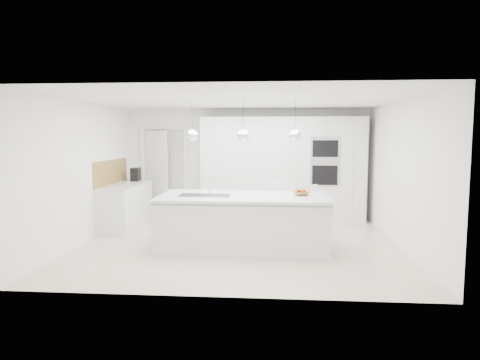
# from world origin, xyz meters

# --- Properties ---
(floor) EXTENTS (5.50, 5.50, 0.00)m
(floor) POSITION_xyz_m (0.00, 0.00, 0.00)
(floor) COLOR beige
(floor) RESTS_ON ground
(wall_back) EXTENTS (5.50, 0.00, 5.50)m
(wall_back) POSITION_xyz_m (0.00, 2.50, 1.25)
(wall_back) COLOR white
(wall_back) RESTS_ON ground
(wall_left) EXTENTS (0.00, 5.00, 5.00)m
(wall_left) POSITION_xyz_m (-2.75, 0.00, 1.25)
(wall_left) COLOR white
(wall_left) RESTS_ON ground
(ceiling) EXTENTS (5.50, 5.50, 0.00)m
(ceiling) POSITION_xyz_m (0.00, 0.00, 2.50)
(ceiling) COLOR white
(ceiling) RESTS_ON wall_back
(tall_cabinets) EXTENTS (3.60, 0.60, 2.30)m
(tall_cabinets) POSITION_xyz_m (0.80, 2.20, 1.15)
(tall_cabinets) COLOR silver
(tall_cabinets) RESTS_ON floor
(oven_stack) EXTENTS (0.62, 0.04, 1.05)m
(oven_stack) POSITION_xyz_m (1.70, 1.89, 1.35)
(oven_stack) COLOR #A5A5A8
(oven_stack) RESTS_ON tall_cabinets
(doorway_frame) EXTENTS (1.11, 0.08, 2.13)m
(doorway_frame) POSITION_xyz_m (-1.95, 2.47, 1.02)
(doorway_frame) COLOR white
(doorway_frame) RESTS_ON floor
(hallway_door) EXTENTS (0.76, 0.38, 2.00)m
(hallway_door) POSITION_xyz_m (-2.20, 2.42, 1.00)
(hallway_door) COLOR white
(hallway_door) RESTS_ON floor
(radiator) EXTENTS (0.32, 0.04, 1.40)m
(radiator) POSITION_xyz_m (-1.63, 2.46, 0.85)
(radiator) COLOR white
(radiator) RESTS_ON floor
(left_base_cabinets) EXTENTS (0.60, 1.80, 0.86)m
(left_base_cabinets) POSITION_xyz_m (-2.45, 1.20, 0.43)
(left_base_cabinets) COLOR silver
(left_base_cabinets) RESTS_ON floor
(left_worktop) EXTENTS (0.62, 1.82, 0.04)m
(left_worktop) POSITION_xyz_m (-2.45, 1.20, 0.88)
(left_worktop) COLOR silver
(left_worktop) RESTS_ON left_base_cabinets
(oak_backsplash) EXTENTS (0.02, 1.80, 0.50)m
(oak_backsplash) POSITION_xyz_m (-2.74, 1.20, 1.15)
(oak_backsplash) COLOR #9F7C3E
(oak_backsplash) RESTS_ON wall_left
(island_base) EXTENTS (2.80, 1.20, 0.86)m
(island_base) POSITION_xyz_m (0.10, -0.30, 0.43)
(island_base) COLOR silver
(island_base) RESTS_ON floor
(island_worktop) EXTENTS (2.84, 1.40, 0.04)m
(island_worktop) POSITION_xyz_m (0.10, -0.25, 0.88)
(island_worktop) COLOR silver
(island_worktop) RESTS_ON island_base
(island_sink) EXTENTS (0.84, 0.44, 0.18)m
(island_sink) POSITION_xyz_m (-0.55, -0.30, 0.82)
(island_sink) COLOR #3F3F42
(island_sink) RESTS_ON island_worktop
(island_tap) EXTENTS (0.02, 0.02, 0.30)m
(island_tap) POSITION_xyz_m (-0.50, -0.10, 1.05)
(island_tap) COLOR white
(island_tap) RESTS_ON island_worktop
(pendant_left) EXTENTS (0.20, 0.20, 0.20)m
(pendant_left) POSITION_xyz_m (-0.75, -0.30, 1.90)
(pendant_left) COLOR white
(pendant_left) RESTS_ON ceiling
(pendant_mid) EXTENTS (0.20, 0.20, 0.20)m
(pendant_mid) POSITION_xyz_m (0.10, -0.30, 1.90)
(pendant_mid) COLOR white
(pendant_mid) RESTS_ON ceiling
(pendant_right) EXTENTS (0.20, 0.20, 0.20)m
(pendant_right) POSITION_xyz_m (0.95, -0.30, 1.90)
(pendant_right) COLOR white
(pendant_right) RESTS_ON ceiling
(fruit_bowl) EXTENTS (0.34, 0.34, 0.07)m
(fruit_bowl) POSITION_xyz_m (1.07, -0.18, 0.94)
(fruit_bowl) COLOR #9F7C3E
(fruit_bowl) RESTS_ON island_worktop
(espresso_machine) EXTENTS (0.18, 0.28, 0.29)m
(espresso_machine) POSITION_xyz_m (-2.43, 1.83, 1.05)
(espresso_machine) COLOR black
(espresso_machine) RESTS_ON left_worktop
(bar_stool_left) EXTENTS (0.37, 0.49, 1.04)m
(bar_stool_left) POSITION_xyz_m (0.67, 0.55, 0.52)
(bar_stool_left) COLOR white
(bar_stool_left) RESTS_ON floor
(bar_stool_right) EXTENTS (0.41, 0.50, 0.96)m
(bar_stool_right) POSITION_xyz_m (1.29, 0.70, 0.48)
(bar_stool_right) COLOR white
(bar_stool_right) RESTS_ON floor
(apple_a) EXTENTS (0.07, 0.07, 0.07)m
(apple_a) POSITION_xyz_m (1.11, -0.18, 0.97)
(apple_a) COLOR #A40500
(apple_a) RESTS_ON fruit_bowl
(apple_b) EXTENTS (0.08, 0.08, 0.08)m
(apple_b) POSITION_xyz_m (1.04, -0.16, 0.97)
(apple_b) COLOR #A40500
(apple_b) RESTS_ON fruit_bowl
(banana_bunch) EXTENTS (0.22, 0.16, 0.20)m
(banana_bunch) POSITION_xyz_m (1.11, -0.19, 1.01)
(banana_bunch) COLOR gold
(banana_bunch) RESTS_ON fruit_bowl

